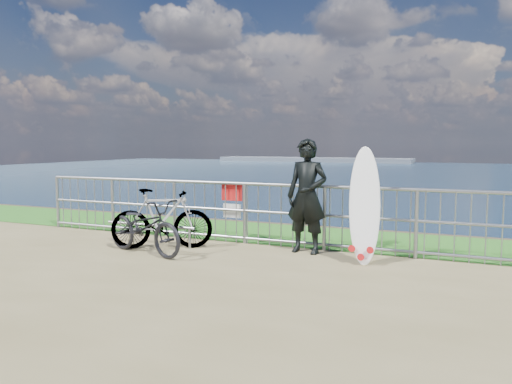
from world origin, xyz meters
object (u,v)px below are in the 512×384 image
at_px(bicycle_near, 144,226).
at_px(bicycle_far, 162,219).
at_px(surfer, 307,196).
at_px(surfboard, 364,210).

bearing_deg(bicycle_near, bicycle_far, 12.31).
distance_m(surfer, surfboard, 1.09).
xyz_separation_m(bicycle_near, bicycle_far, (0.03, 0.47, 0.06)).
height_order(surfboard, bicycle_near, surfboard).
xyz_separation_m(surfboard, bicycle_far, (-3.44, -0.34, -0.30)).
height_order(surfer, surfboard, surfer).
height_order(surfer, bicycle_far, surfer).
xyz_separation_m(surfer, surfboard, (1.03, -0.36, -0.13)).
bearing_deg(surfboard, surfer, 160.92).
relative_size(bicycle_near, bicycle_far, 1.01).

